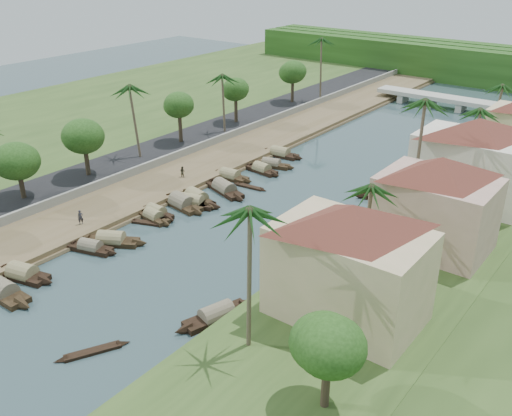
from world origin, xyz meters
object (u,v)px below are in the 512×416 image
Objects in this scene: building_near at (349,261)px; sampan_0 at (1,291)px; bridge at (447,100)px; sampan_1 at (23,274)px; person_near at (80,217)px.

sampan_0 is at bearing -151.43° from building_near.
sampan_1 is at bearing -96.41° from bridge.
building_near is 32.06m from sampan_0.
bridge is 76.54m from building_near.
sampan_0 is 1.20× the size of sampan_1.
bridge is at bearing 24.20° from person_near.
sampan_1 is (-28.68, -12.18, -5.97)m from building_near.
building_near is 8.79× the size of person_near.
building_near reaches higher than sampan_1.
sampan_1 is (-1.01, 2.89, -0.00)m from sampan_0.
sampan_1 is at bearing -124.60° from person_near.
bridge is at bearing 69.34° from sampan_1.
bridge reaches higher than sampan_0.
bridge reaches higher than sampan_1.
person_near is (-3.81, 9.84, 1.23)m from sampan_1.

